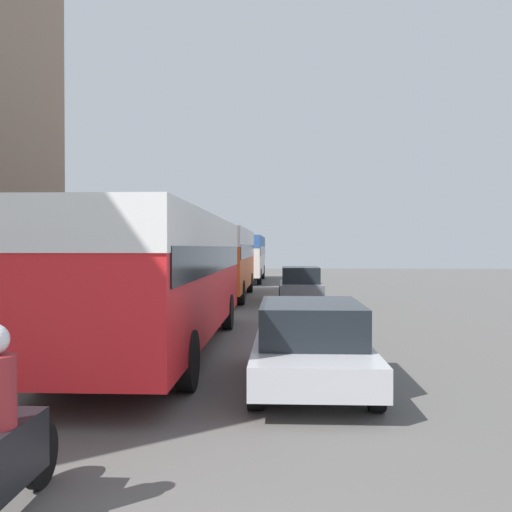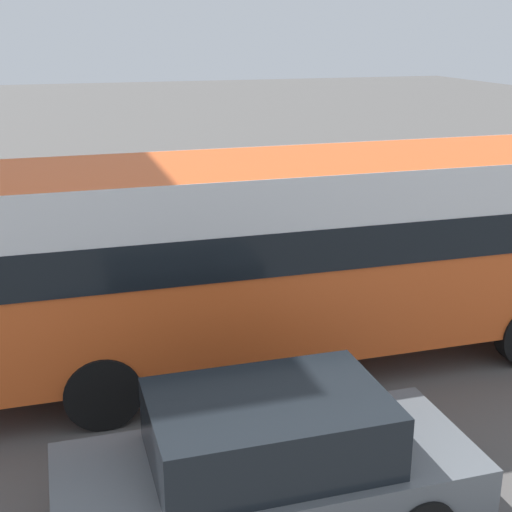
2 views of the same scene
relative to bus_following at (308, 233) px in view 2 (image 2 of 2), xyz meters
The scene contains 2 objects.
bus_following is the anchor object (origin of this frame).
car_far_curb 4.17m from the bus_following, 25.89° to the right, with size 1.85×4.28×1.50m.
Camera 2 is at (7.68, 20.24, 4.98)m, focal length 50.00 mm.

